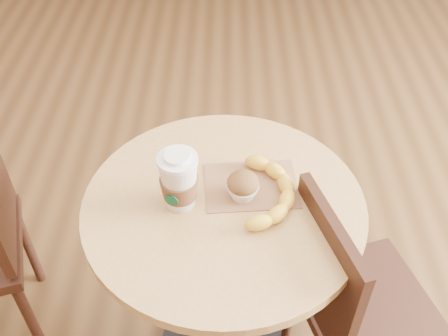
% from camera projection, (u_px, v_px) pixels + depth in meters
% --- Properties ---
extents(cafe_table, '(0.72, 0.72, 0.75)m').
position_uv_depth(cafe_table, '(224.00, 253.00, 1.47)').
color(cafe_table, black).
rests_on(cafe_table, ground).
extents(chair_right, '(0.45, 0.45, 0.81)m').
position_uv_depth(chair_right, '(349.00, 299.00, 1.47)').
color(chair_right, '#341B12').
rests_on(chair_right, ground).
extents(kraft_bag, '(0.25, 0.20, 0.00)m').
position_uv_depth(kraft_bag, '(251.00, 185.00, 1.36)').
color(kraft_bag, '#916546').
rests_on(kraft_bag, cafe_table).
extents(coffee_cup, '(0.10, 0.10, 0.16)m').
position_uv_depth(coffee_cup, '(179.00, 182.00, 1.27)').
color(coffee_cup, silver).
rests_on(coffee_cup, cafe_table).
extents(muffin, '(0.08, 0.08, 0.07)m').
position_uv_depth(muffin, '(243.00, 186.00, 1.31)').
color(muffin, white).
rests_on(muffin, kraft_bag).
extents(banana, '(0.18, 0.30, 0.04)m').
position_uv_depth(banana, '(272.00, 191.00, 1.32)').
color(banana, yellow).
rests_on(banana, kraft_bag).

